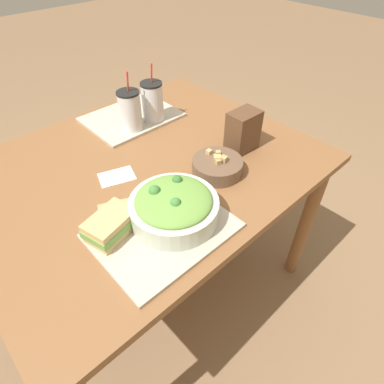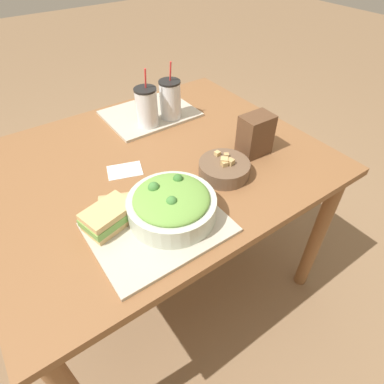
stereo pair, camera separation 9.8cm
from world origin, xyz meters
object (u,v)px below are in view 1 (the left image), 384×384
baguette_near (128,208)px  drink_cup_red (153,103)px  salad_bowl (174,206)px  sandwich_near (111,225)px  soup_bowl (217,166)px  drink_cup_dark (130,112)px  napkin_folded (117,177)px  chip_bag (243,131)px

baguette_near → drink_cup_red: size_ratio=0.71×
salad_bowl → sandwich_near: bearing=156.5°
salad_bowl → drink_cup_red: drink_cup_red is taller
salad_bowl → sandwich_near: salad_bowl is taller
soup_bowl → drink_cup_red: (0.06, 0.44, 0.06)m
sandwich_near → drink_cup_dark: drink_cup_dark is taller
soup_bowl → napkin_folded: 0.36m
soup_bowl → chip_bag: bearing=13.0°
soup_bowl → chip_bag: size_ratio=1.15×
salad_bowl → soup_bowl: 0.27m
salad_bowl → drink_cup_dark: size_ratio=1.10×
soup_bowl → napkin_folded: soup_bowl is taller
soup_bowl → napkin_folded: size_ratio=1.25×
drink_cup_dark → chip_bag: (0.24, -0.40, -0.01)m
chip_bag → napkin_folded: bearing=159.9°
soup_bowl → drink_cup_dark: 0.45m
sandwich_near → napkin_folded: size_ratio=1.15×
sandwich_near → drink_cup_red: 0.66m
sandwich_near → soup_bowl: bearing=-14.7°
soup_bowl → baguette_near: (-0.36, 0.03, 0.01)m
chip_bag → soup_bowl: bearing=-165.6°
baguette_near → drink_cup_red: bearing=-21.7°
salad_bowl → drink_cup_red: bearing=57.9°
salad_bowl → sandwich_near: size_ratio=1.62×
napkin_folded → sandwich_near: bearing=-125.2°
soup_bowl → sandwich_near: sandwich_near is taller
baguette_near → chip_bag: (0.54, 0.01, 0.04)m
salad_bowl → napkin_folded: size_ratio=1.87×
sandwich_near → chip_bag: size_ratio=1.06×
baguette_near → soup_bowl: bearing=-71.1°
drink_cup_red → chip_bag: (0.12, -0.40, -0.01)m
napkin_folded → salad_bowl: bearing=-86.9°
salad_bowl → chip_bag: chip_bag is taller
baguette_near → chip_bag: 0.54m
baguette_near → napkin_folded: size_ratio=1.22×
drink_cup_dark → chip_bag: drink_cup_dark is taller
sandwich_near → baguette_near: bearing=5.4°
drink_cup_red → salad_bowl: bearing=-122.1°
sandwich_near → napkin_folded: sandwich_near is taller
salad_bowl → sandwich_near: (-0.17, 0.07, -0.01)m
soup_bowl → drink_cup_red: drink_cup_red is taller
sandwich_near → napkin_folded: 0.27m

